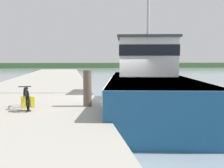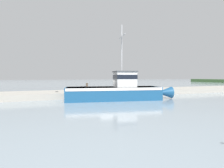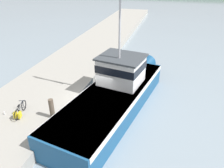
% 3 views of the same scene
% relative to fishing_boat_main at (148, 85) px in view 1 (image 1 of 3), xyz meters
% --- Properties ---
extents(ground_plane, '(320.00, 320.00, 0.00)m').
position_rel_fishing_boat_main_xyz_m(ground_plane, '(-1.40, -0.68, -1.25)').
color(ground_plane, '#84939E').
extents(dock_pier, '(6.36, 80.00, 0.79)m').
position_rel_fishing_boat_main_xyz_m(dock_pier, '(-5.89, -0.68, -0.85)').
color(dock_pier, '#A39E93').
rests_on(dock_pier, ground_plane).
extents(far_shoreline, '(180.00, 5.00, 1.63)m').
position_rel_fishing_boat_main_xyz_m(far_shoreline, '(28.60, 77.43, -0.43)').
color(far_shoreline, '#426638').
rests_on(far_shoreline, ground_plane).
extents(fishing_boat_main, '(5.73, 14.27, 9.57)m').
position_rel_fishing_boat_main_xyz_m(fishing_boat_main, '(0.00, 0.00, 0.00)').
color(fishing_boat_main, navy).
rests_on(fishing_boat_main, ground_plane).
extents(bicycle_touring, '(0.68, 1.70, 0.75)m').
position_rel_fishing_boat_main_xyz_m(bicycle_touring, '(-5.27, -3.70, -0.11)').
color(bicycle_touring, black).
rests_on(bicycle_touring, dock_pier).
extents(mooring_post, '(0.30, 0.30, 1.31)m').
position_rel_fishing_boat_main_xyz_m(mooring_post, '(-3.20, -3.30, 0.20)').
color(mooring_post, brown).
rests_on(mooring_post, dock_pier).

